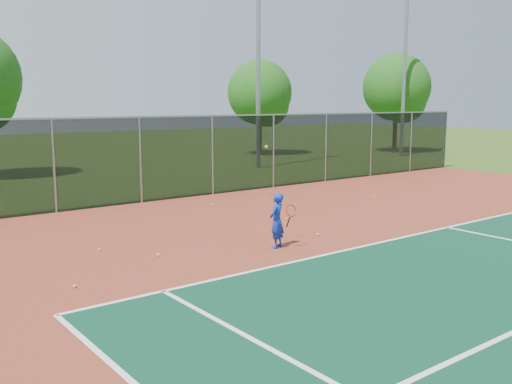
{
  "coord_description": "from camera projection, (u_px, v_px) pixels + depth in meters",
  "views": [
    {
      "loc": [
        -11.86,
        -6.18,
        3.53
      ],
      "look_at": [
        -3.28,
        5.0,
        1.3
      ],
      "focal_mm": 40.0,
      "sensor_mm": 36.0,
      "label": 1
    }
  ],
  "objects": [
    {
      "name": "practice_ball_5",
      "position": [
        159.0,
        255.0,
        13.1
      ],
      "size": [
        0.07,
        0.07,
        0.07
      ],
      "primitive_type": "sphere",
      "color": "yellow",
      "rests_on": "court_apron"
    },
    {
      "name": "practice_ball_3",
      "position": [
        318.0,
        234.0,
        15.11
      ],
      "size": [
        0.07,
        0.07,
        0.07
      ],
      "primitive_type": "sphere",
      "color": "yellow",
      "rests_on": "court_apron"
    },
    {
      "name": "practice_ball_1",
      "position": [
        99.0,
        249.0,
        13.57
      ],
      "size": [
        0.07,
        0.07,
        0.07
      ],
      "primitive_type": "sphere",
      "color": "yellow",
      "rests_on": "court_apron"
    },
    {
      "name": "practice_ball_0",
      "position": [
        212.0,
        205.0,
        19.42
      ],
      "size": [
        0.07,
        0.07,
        0.07
      ],
      "primitive_type": "sphere",
      "color": "yellow",
      "rests_on": "court_apron"
    },
    {
      "name": "practice_ball_7",
      "position": [
        286.0,
        219.0,
        17.11
      ],
      "size": [
        0.07,
        0.07,
        0.07
      ],
      "primitive_type": "sphere",
      "color": "yellow",
      "rests_on": "court_apron"
    },
    {
      "name": "practice_ball_4",
      "position": [
        75.0,
        286.0,
        10.87
      ],
      "size": [
        0.07,
        0.07,
        0.07
      ],
      "primitive_type": "sphere",
      "color": "yellow",
      "rests_on": "court_apron"
    },
    {
      "name": "ground",
      "position": [
        512.0,
        264.0,
        12.52
      ],
      "size": [
        120.0,
        120.0,
        0.0
      ],
      "primitive_type": "plane",
      "color": "#2F5016",
      "rests_on": "ground"
    },
    {
      "name": "tree_back_right",
      "position": [
        398.0,
        90.0,
        39.8
      ],
      "size": [
        4.7,
        4.7,
        6.9
      ],
      "color": "#392115",
      "rests_on": "ground"
    },
    {
      "name": "tennis_player",
      "position": [
        277.0,
        220.0,
        13.78
      ],
      "size": [
        0.59,
        0.67,
        2.5
      ],
      "color": "#112FA7",
      "rests_on": "court_apron"
    },
    {
      "name": "floodlight_ne",
      "position": [
        406.0,
        39.0,
        36.57
      ],
      "size": [
        0.9,
        0.4,
        13.49
      ],
      "color": "gray",
      "rests_on": "ground"
    },
    {
      "name": "practice_ball_6",
      "position": [
        264.0,
        199.0,
        20.6
      ],
      "size": [
        0.07,
        0.07,
        0.07
      ],
      "primitive_type": "sphere",
      "color": "yellow",
      "rests_on": "court_apron"
    },
    {
      "name": "practice_ball_2",
      "position": [
        374.0,
        196.0,
        21.22
      ],
      "size": [
        0.07,
        0.07,
        0.07
      ],
      "primitive_type": "sphere",
      "color": "yellow",
      "rests_on": "court_apron"
    },
    {
      "name": "tree_back_mid",
      "position": [
        262.0,
        96.0,
        37.96
      ],
      "size": [
        4.29,
        4.29,
        6.31
      ],
      "color": "#392115",
      "rests_on": "ground"
    },
    {
      "name": "floodlight_n",
      "position": [
        258.0,
        24.0,
        29.69
      ],
      "size": [
        0.9,
        0.4,
        13.49
      ],
      "color": "gray",
      "rests_on": "ground"
    },
    {
      "name": "fence_back",
      "position": [
        212.0,
        154.0,
        21.68
      ],
      "size": [
        30.0,
        0.06,
        3.03
      ],
      "color": "black",
      "rests_on": "court_apron"
    },
    {
      "name": "court_apron",
      "position": [
        435.0,
        246.0,
        14.09
      ],
      "size": [
        30.0,
        20.0,
        0.02
      ],
      "primitive_type": "cube",
      "color": "brown",
      "rests_on": "ground"
    }
  ]
}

